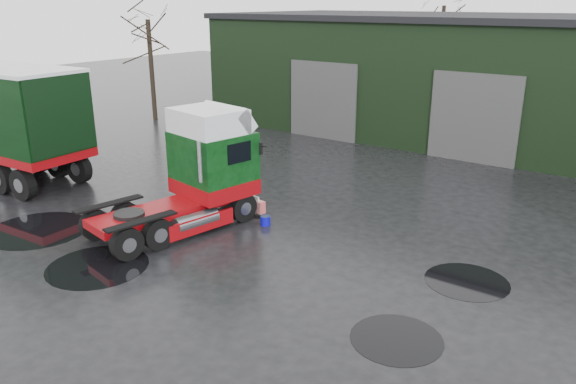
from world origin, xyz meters
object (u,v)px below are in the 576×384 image
(wash_bucket, at_px, (265,221))
(tree_left, at_px, (150,49))
(hero_tractor, at_px, (169,174))
(tree_back_a, at_px, (442,33))
(warehouse, at_px, (514,78))

(wash_bucket, relative_size, tree_left, 0.04)
(tree_left, bearing_deg, hero_tractor, -39.74)
(hero_tractor, xyz_separation_m, wash_bucket, (2.16, 2.07, -1.74))
(hero_tractor, xyz_separation_m, tree_back_a, (-2.99, 29.63, 2.86))
(wash_bucket, relative_size, tree_back_a, 0.03)
(warehouse, distance_m, hero_tractor, 20.30)
(warehouse, height_order, tree_back_a, tree_back_a)
(warehouse, distance_m, tree_back_a, 12.90)
(warehouse, xyz_separation_m, tree_left, (-19.00, -8.00, 1.09))
(hero_tractor, height_order, tree_back_a, tree_back_a)
(wash_bucket, height_order, tree_back_a, tree_back_a)
(hero_tractor, distance_m, tree_back_a, 29.92)
(tree_back_a, bearing_deg, warehouse, -51.34)
(tree_left, bearing_deg, warehouse, 22.83)
(hero_tractor, relative_size, wash_bucket, 18.54)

